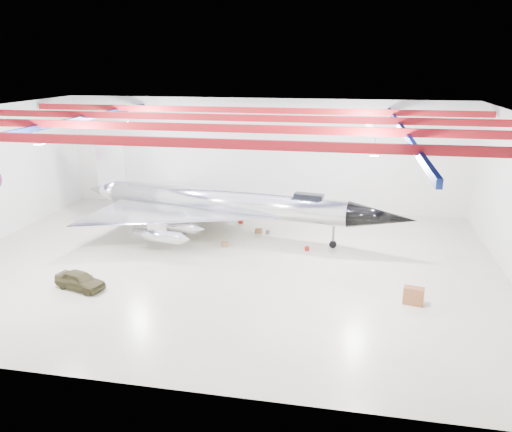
# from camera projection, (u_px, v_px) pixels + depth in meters

# --- Properties ---
(floor) EXTENTS (40.00, 40.00, 0.00)m
(floor) POSITION_uv_depth(u_px,v_px,m) (225.00, 263.00, 37.16)
(floor) COLOR #BBB394
(floor) RESTS_ON ground
(wall_back) EXTENTS (40.00, 0.00, 40.00)m
(wall_back) POSITION_uv_depth(u_px,v_px,m) (261.00, 155.00, 49.59)
(wall_back) COLOR silver
(wall_back) RESTS_ON floor
(ceiling) EXTENTS (40.00, 40.00, 0.00)m
(ceiling) POSITION_uv_depth(u_px,v_px,m) (222.00, 113.00, 33.89)
(ceiling) COLOR #0A0F38
(ceiling) RESTS_ON wall_back
(ceiling_structure) EXTENTS (39.50, 29.50, 1.08)m
(ceiling_structure) POSITION_uv_depth(u_px,v_px,m) (222.00, 123.00, 34.09)
(ceiling_structure) COLOR maroon
(ceiling_structure) RESTS_ON ceiling
(jet_aircraft) EXTENTS (29.48, 19.21, 8.06)m
(jet_aircraft) POSITION_uv_depth(u_px,v_px,m) (223.00, 205.00, 42.46)
(jet_aircraft) COLOR silver
(jet_aircraft) RESTS_ON floor
(jeep) EXTENTS (3.83, 2.35, 1.22)m
(jeep) POSITION_uv_depth(u_px,v_px,m) (80.00, 280.00, 32.81)
(jeep) COLOR #3C381E
(jeep) RESTS_ON floor
(desk) EXTENTS (1.32, 0.86, 1.12)m
(desk) POSITION_uv_depth(u_px,v_px,m) (414.00, 296.00, 30.72)
(desk) COLOR brown
(desk) RESTS_ON floor
(toolbox_red) EXTENTS (0.43, 0.36, 0.28)m
(toolbox_red) POSITION_uv_depth(u_px,v_px,m) (241.00, 222.00, 46.25)
(toolbox_red) COLOR maroon
(toolbox_red) RESTS_ON floor
(parts_bin) EXTENTS (0.63, 0.53, 0.40)m
(parts_bin) POSITION_uv_depth(u_px,v_px,m) (259.00, 231.00, 43.60)
(parts_bin) COLOR olive
(parts_bin) RESTS_ON floor
(crate_small) EXTENTS (0.40, 0.36, 0.24)m
(crate_small) POSITION_uv_depth(u_px,v_px,m) (184.00, 233.00, 43.40)
(crate_small) COLOR #59595B
(crate_small) RESTS_ON floor
(tool_chest) EXTENTS (0.46, 0.46, 0.33)m
(tool_chest) POSITION_uv_depth(u_px,v_px,m) (307.00, 249.00, 39.56)
(tool_chest) COLOR maroon
(tool_chest) RESTS_ON floor
(oil_barrel) EXTENTS (0.64, 0.58, 0.37)m
(oil_barrel) POSITION_uv_depth(u_px,v_px,m) (225.00, 244.00, 40.44)
(oil_barrel) COLOR olive
(oil_barrel) RESTS_ON floor
(spares_box) EXTENTS (0.46, 0.46, 0.32)m
(spares_box) POSITION_uv_depth(u_px,v_px,m) (268.00, 232.00, 43.36)
(spares_box) COLOR #59595B
(spares_box) RESTS_ON floor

